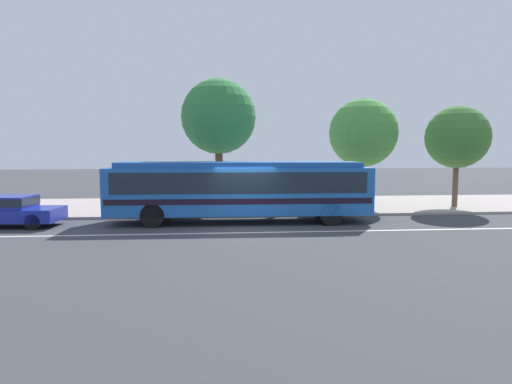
{
  "coord_description": "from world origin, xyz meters",
  "views": [
    {
      "loc": [
        -1.09,
        -17.17,
        3.15
      ],
      "look_at": [
        0.6,
        2.14,
        1.3
      ],
      "focal_mm": 30.18,
      "sensor_mm": 36.0,
      "label": 1
    }
  ],
  "objects_px": {
    "pedestrian_walking_along_curb": "(260,191)",
    "street_tree_far_end": "(457,137)",
    "transit_bus": "(240,187)",
    "pedestrian_standing_by_tree": "(282,192)",
    "street_tree_near_stop": "(219,117)",
    "sedan_behind_bus": "(5,209)",
    "pedestrian_waiting_near_sign": "(342,191)",
    "street_tree_mid_block": "(363,133)",
    "bus_stop_sign": "(333,181)"
  },
  "relations": [
    {
      "from": "pedestrian_waiting_near_sign",
      "to": "pedestrian_standing_by_tree",
      "type": "relative_size",
      "value": 1.01
    },
    {
      "from": "street_tree_far_end",
      "to": "pedestrian_waiting_near_sign",
      "type": "bearing_deg",
      "value": -171.01
    },
    {
      "from": "pedestrian_waiting_near_sign",
      "to": "street_tree_near_stop",
      "type": "distance_m",
      "value": 7.38
    },
    {
      "from": "pedestrian_standing_by_tree",
      "to": "pedestrian_walking_along_curb",
      "type": "bearing_deg",
      "value": 137.57
    },
    {
      "from": "transit_bus",
      "to": "street_tree_far_end",
      "type": "height_order",
      "value": "street_tree_far_end"
    },
    {
      "from": "pedestrian_walking_along_curb",
      "to": "pedestrian_standing_by_tree",
      "type": "height_order",
      "value": "pedestrian_standing_by_tree"
    },
    {
      "from": "pedestrian_waiting_near_sign",
      "to": "street_tree_near_stop",
      "type": "height_order",
      "value": "street_tree_near_stop"
    },
    {
      "from": "street_tree_mid_block",
      "to": "street_tree_far_end",
      "type": "xyz_separation_m",
      "value": [
        4.97,
        -0.8,
        -0.25
      ]
    },
    {
      "from": "transit_bus",
      "to": "sedan_behind_bus",
      "type": "bearing_deg",
      "value": -178.52
    },
    {
      "from": "bus_stop_sign",
      "to": "pedestrian_walking_along_curb",
      "type": "bearing_deg",
      "value": 161.85
    },
    {
      "from": "sedan_behind_bus",
      "to": "street_tree_mid_block",
      "type": "distance_m",
      "value": 17.79
    },
    {
      "from": "sedan_behind_bus",
      "to": "bus_stop_sign",
      "type": "xyz_separation_m",
      "value": [
        14.49,
        2.13,
        0.94
      ]
    },
    {
      "from": "pedestrian_walking_along_curb",
      "to": "transit_bus",
      "type": "bearing_deg",
      "value": -111.46
    },
    {
      "from": "sedan_behind_bus",
      "to": "bus_stop_sign",
      "type": "relative_size",
      "value": 1.82
    },
    {
      "from": "pedestrian_waiting_near_sign",
      "to": "pedestrian_standing_by_tree",
      "type": "xyz_separation_m",
      "value": [
        -3.16,
        -0.41,
        -0.01
      ]
    },
    {
      "from": "transit_bus",
      "to": "pedestrian_walking_along_curb",
      "type": "distance_m",
      "value": 3.28
    },
    {
      "from": "sedan_behind_bus",
      "to": "pedestrian_standing_by_tree",
      "type": "xyz_separation_m",
      "value": [
        11.99,
        2.37,
        0.39
      ]
    },
    {
      "from": "pedestrian_standing_by_tree",
      "to": "street_tree_mid_block",
      "type": "xyz_separation_m",
      "value": [
        4.84,
        2.26,
        3.02
      ]
    },
    {
      "from": "sedan_behind_bus",
      "to": "pedestrian_walking_along_curb",
      "type": "bearing_deg",
      "value": 16.6
    },
    {
      "from": "street_tree_near_stop",
      "to": "street_tree_far_end",
      "type": "distance_m",
      "value": 12.93
    },
    {
      "from": "pedestrian_walking_along_curb",
      "to": "street_tree_near_stop",
      "type": "bearing_deg",
      "value": 163.95
    },
    {
      "from": "street_tree_mid_block",
      "to": "street_tree_near_stop",
      "type": "bearing_deg",
      "value": -174.59
    },
    {
      "from": "pedestrian_waiting_near_sign",
      "to": "pedestrian_standing_by_tree",
      "type": "distance_m",
      "value": 3.19
    },
    {
      "from": "street_tree_mid_block",
      "to": "pedestrian_walking_along_curb",
      "type": "bearing_deg",
      "value": -166.93
    },
    {
      "from": "bus_stop_sign",
      "to": "street_tree_far_end",
      "type": "relative_size",
      "value": 0.44
    },
    {
      "from": "pedestrian_walking_along_curb",
      "to": "street_tree_mid_block",
      "type": "xyz_separation_m",
      "value": [
        5.83,
        1.35,
        3.02
      ]
    },
    {
      "from": "street_tree_far_end",
      "to": "street_tree_near_stop",
      "type": "bearing_deg",
      "value": 179.78
    },
    {
      "from": "transit_bus",
      "to": "street_tree_near_stop",
      "type": "bearing_deg",
      "value": 104.03
    },
    {
      "from": "bus_stop_sign",
      "to": "street_tree_far_end",
      "type": "bearing_deg",
      "value": 13.08
    },
    {
      "from": "transit_bus",
      "to": "street_tree_far_end",
      "type": "distance_m",
      "value": 12.73
    },
    {
      "from": "street_tree_near_stop",
      "to": "street_tree_far_end",
      "type": "height_order",
      "value": "street_tree_near_stop"
    },
    {
      "from": "pedestrian_walking_along_curb",
      "to": "pedestrian_waiting_near_sign",
      "type": "bearing_deg",
      "value": -6.84
    },
    {
      "from": "pedestrian_walking_along_curb",
      "to": "street_tree_far_end",
      "type": "height_order",
      "value": "street_tree_far_end"
    },
    {
      "from": "bus_stop_sign",
      "to": "street_tree_near_stop",
      "type": "height_order",
      "value": "street_tree_near_stop"
    },
    {
      "from": "transit_bus",
      "to": "pedestrian_standing_by_tree",
      "type": "relative_size",
      "value": 6.7
    },
    {
      "from": "sedan_behind_bus",
      "to": "pedestrian_walking_along_curb",
      "type": "xyz_separation_m",
      "value": [
        11.0,
        3.28,
        0.39
      ]
    },
    {
      "from": "street_tree_mid_block",
      "to": "pedestrian_waiting_near_sign",
      "type": "bearing_deg",
      "value": -132.17
    },
    {
      "from": "pedestrian_walking_along_curb",
      "to": "pedestrian_standing_by_tree",
      "type": "xyz_separation_m",
      "value": [
        0.99,
        -0.91,
        0.0
      ]
    },
    {
      "from": "sedan_behind_bus",
      "to": "pedestrian_waiting_near_sign",
      "type": "xyz_separation_m",
      "value": [
        15.16,
        2.78,
        0.4
      ]
    },
    {
      "from": "pedestrian_walking_along_curb",
      "to": "street_tree_far_end",
      "type": "bearing_deg",
      "value": 2.93
    },
    {
      "from": "sedan_behind_bus",
      "to": "bus_stop_sign",
      "type": "bearing_deg",
      "value": 8.38
    },
    {
      "from": "pedestrian_waiting_near_sign",
      "to": "street_tree_far_end",
      "type": "height_order",
      "value": "street_tree_far_end"
    },
    {
      "from": "transit_bus",
      "to": "street_tree_mid_block",
      "type": "relative_size",
      "value": 1.93
    },
    {
      "from": "transit_bus",
      "to": "pedestrian_walking_along_curb",
      "type": "bearing_deg",
      "value": 68.54
    },
    {
      "from": "pedestrian_waiting_near_sign",
      "to": "bus_stop_sign",
      "type": "relative_size",
      "value": 0.71
    },
    {
      "from": "transit_bus",
      "to": "street_tree_far_end",
      "type": "bearing_deg",
      "value": 16.62
    },
    {
      "from": "transit_bus",
      "to": "pedestrian_standing_by_tree",
      "type": "distance_m",
      "value": 3.07
    },
    {
      "from": "pedestrian_waiting_near_sign",
      "to": "street_tree_mid_block",
      "type": "distance_m",
      "value": 3.91
    },
    {
      "from": "sedan_behind_bus",
      "to": "street_tree_near_stop",
      "type": "height_order",
      "value": "street_tree_near_stop"
    },
    {
      "from": "pedestrian_walking_along_curb",
      "to": "street_tree_mid_block",
      "type": "relative_size",
      "value": 0.29
    }
  ]
}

